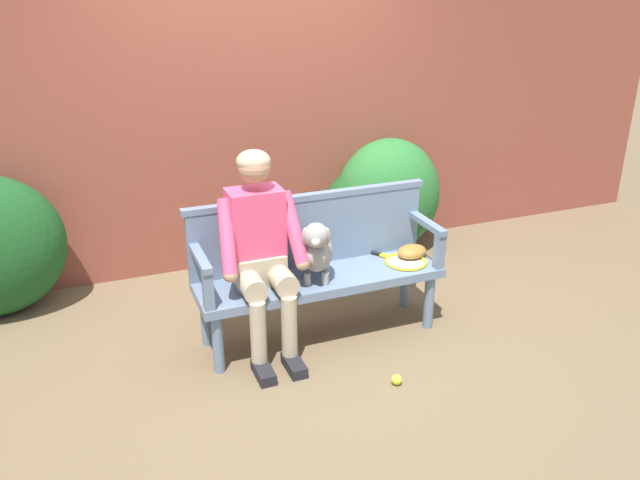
{
  "coord_description": "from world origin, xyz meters",
  "views": [
    {
      "loc": [
        -1.42,
        -3.58,
        2.32
      ],
      "look_at": [
        0.0,
        0.0,
        0.71
      ],
      "focal_mm": 36.38,
      "sensor_mm": 36.0,
      "label": 1
    }
  ],
  "objects_px": {
    "person_seated": "(260,246)",
    "tennis_ball": "(397,380)",
    "baseball_glove": "(412,252)",
    "dog_on_bench": "(316,250)",
    "garden_bench": "(320,284)",
    "tennis_racket": "(402,261)"
  },
  "relations": [
    {
      "from": "garden_bench",
      "to": "baseball_glove",
      "type": "xyz_separation_m",
      "value": [
        0.7,
        0.03,
        0.11
      ]
    },
    {
      "from": "garden_bench",
      "to": "person_seated",
      "type": "height_order",
      "value": "person_seated"
    },
    {
      "from": "garden_bench",
      "to": "dog_on_bench",
      "type": "height_order",
      "value": "dog_on_bench"
    },
    {
      "from": "baseball_glove",
      "to": "person_seated",
      "type": "bearing_deg",
      "value": 172.08
    },
    {
      "from": "person_seated",
      "to": "tennis_ball",
      "type": "bearing_deg",
      "value": -48.05
    },
    {
      "from": "garden_bench",
      "to": "person_seated",
      "type": "xyz_separation_m",
      "value": [
        -0.41,
        -0.01,
        0.34
      ]
    },
    {
      "from": "dog_on_bench",
      "to": "tennis_racket",
      "type": "height_order",
      "value": "dog_on_bench"
    },
    {
      "from": "garden_bench",
      "to": "tennis_racket",
      "type": "height_order",
      "value": "tennis_racket"
    },
    {
      "from": "tennis_ball",
      "to": "baseball_glove",
      "type": "bearing_deg",
      "value": 56.58
    },
    {
      "from": "dog_on_bench",
      "to": "tennis_racket",
      "type": "bearing_deg",
      "value": 4.74
    },
    {
      "from": "tennis_racket",
      "to": "tennis_ball",
      "type": "relative_size",
      "value": 8.39
    },
    {
      "from": "garden_bench",
      "to": "dog_on_bench",
      "type": "relative_size",
      "value": 3.74
    },
    {
      "from": "tennis_racket",
      "to": "tennis_ball",
      "type": "bearing_deg",
      "value": -119.27
    },
    {
      "from": "person_seated",
      "to": "tennis_ball",
      "type": "distance_m",
      "value": 1.17
    },
    {
      "from": "garden_bench",
      "to": "person_seated",
      "type": "relative_size",
      "value": 1.24
    },
    {
      "from": "dog_on_bench",
      "to": "baseball_glove",
      "type": "xyz_separation_m",
      "value": [
        0.75,
        0.1,
        -0.17
      ]
    },
    {
      "from": "baseball_glove",
      "to": "dog_on_bench",
      "type": "bearing_deg",
      "value": 177.77
    },
    {
      "from": "tennis_racket",
      "to": "tennis_ball",
      "type": "xyz_separation_m",
      "value": [
        -0.38,
        -0.68,
        -0.43
      ]
    },
    {
      "from": "person_seated",
      "to": "dog_on_bench",
      "type": "bearing_deg",
      "value": -10.37
    },
    {
      "from": "person_seated",
      "to": "dog_on_bench",
      "type": "distance_m",
      "value": 0.36
    },
    {
      "from": "person_seated",
      "to": "tennis_ball",
      "type": "xyz_separation_m",
      "value": [
        0.62,
        -0.7,
        -0.7
      ]
    },
    {
      "from": "baseball_glove",
      "to": "tennis_racket",
      "type": "bearing_deg",
      "value": -165.39
    }
  ]
}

